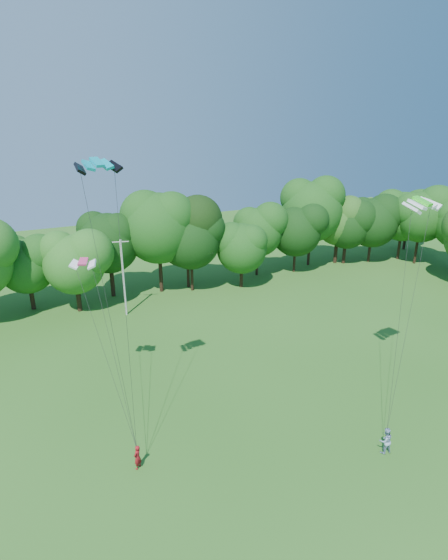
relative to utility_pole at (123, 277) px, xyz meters
name	(u,v)px	position (x,y,z in m)	size (l,w,h in m)	color
ground	(313,515)	(2.89, -31.45, -4.54)	(160.00, 160.00, 0.00)	#265D19
utility_pole	(123,277)	(0.00, 0.00, 0.00)	(1.74, 0.53, 8.87)	silver
kite_flyer_left	(137,457)	(-5.09, -23.59, -3.68)	(0.63, 0.41, 1.72)	maroon
kite_flyer_right	(385,441)	(10.24, -29.43, -3.58)	(0.94, 0.73, 1.93)	#8FA7C6
kite_teal	(97,162)	(-5.17, -20.02, 14.32)	(2.68, 1.57, 0.52)	#0599AA
kite_green	(422,201)	(15.65, -24.85, 11.28)	(3.14, 1.83, 0.58)	#33E522
kite_pink	(83,262)	(-5.91, -14.77, 7.00)	(2.01, 1.55, 0.41)	#C6376B
tree_back_center	(187,227)	(9.65, 5.13, 3.60)	(8.97, 8.97, 13.05)	black
tree_back_east	(339,220)	(34.08, 4.92, 2.16)	(7.39, 7.39, 10.74)	#332314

